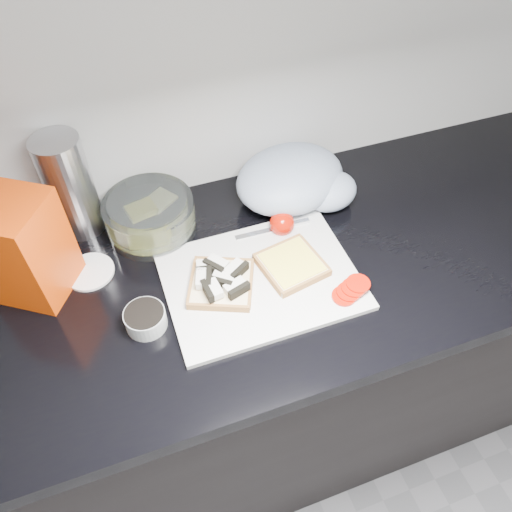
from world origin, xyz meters
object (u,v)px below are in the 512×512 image
Objects in this scene: glass_bowl at (150,216)px; bread_bag at (21,248)px; cutting_board at (261,280)px; steel_canister at (70,187)px.

glass_bowl is 0.88× the size of bread_bag.
bread_bag reaches higher than glass_bowl.
bread_bag is (-0.26, -0.08, 0.07)m from glass_bowl.
glass_bowl is (-0.18, 0.23, 0.04)m from cutting_board.
cutting_board is at bearing 14.70° from bread_bag.
steel_canister reaches higher than glass_bowl.
steel_canister reaches higher than cutting_board.
glass_bowl is at bearing 50.71° from bread_bag.
bread_bag reaches higher than cutting_board.
steel_canister is (-0.15, 0.06, 0.08)m from glass_bowl.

